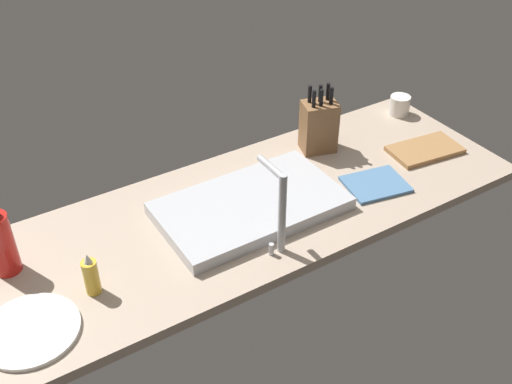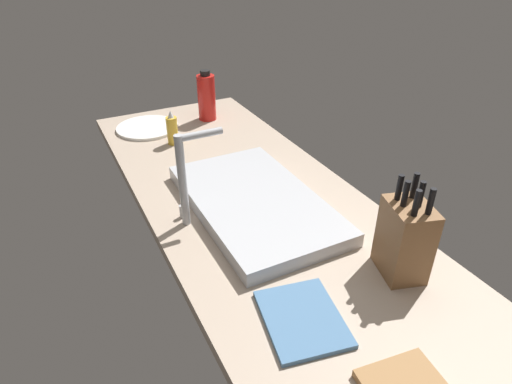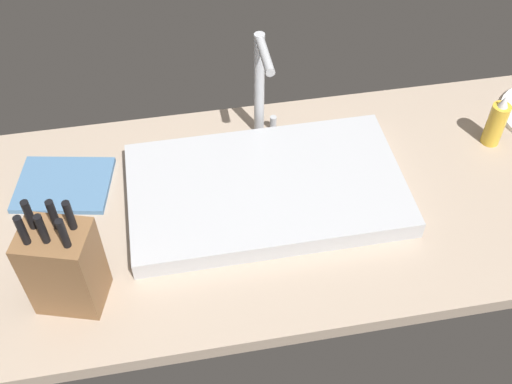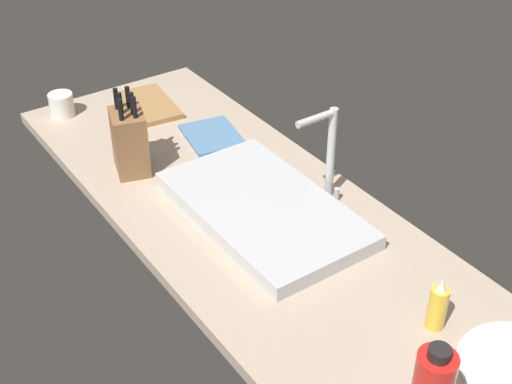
% 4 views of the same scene
% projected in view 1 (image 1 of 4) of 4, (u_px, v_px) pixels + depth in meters
% --- Properties ---
extents(countertop_slab, '(1.92, 0.66, 0.04)m').
position_uv_depth(countertop_slab, '(247.00, 212.00, 2.04)').
color(countertop_slab, tan).
rests_on(countertop_slab, ground).
extents(sink_basin, '(0.60, 0.35, 0.04)m').
position_uv_depth(sink_basin, '(250.00, 206.00, 2.00)').
color(sink_basin, '#B7BABF').
rests_on(sink_basin, countertop_slab).
extents(faucet, '(0.05, 0.13, 0.28)m').
position_uv_depth(faucet, '(279.00, 206.00, 1.77)').
color(faucet, '#B7BABF').
rests_on(faucet, countertop_slab).
extents(knife_block, '(0.15, 0.13, 0.26)m').
position_uv_depth(knife_block, '(319.00, 126.00, 2.26)').
color(knife_block, brown).
rests_on(knife_block, countertop_slab).
extents(cutting_board, '(0.28, 0.18, 0.02)m').
position_uv_depth(cutting_board, '(425.00, 150.00, 2.30)').
color(cutting_board, '#9E7042').
rests_on(cutting_board, countertop_slab).
extents(soap_bottle, '(0.04, 0.04, 0.14)m').
position_uv_depth(soap_bottle, '(91.00, 276.00, 1.68)').
color(soap_bottle, gold).
rests_on(soap_bottle, countertop_slab).
extents(water_bottle, '(0.08, 0.08, 0.22)m').
position_uv_depth(water_bottle, '(1.00, 243.00, 1.73)').
color(water_bottle, red).
rests_on(water_bottle, countertop_slab).
extents(dinner_plate, '(0.26, 0.26, 0.01)m').
position_uv_depth(dinner_plate, '(30.00, 330.00, 1.60)').
color(dinner_plate, white).
rests_on(dinner_plate, countertop_slab).
extents(dish_towel, '(0.23, 0.20, 0.01)m').
position_uv_depth(dish_towel, '(376.00, 184.00, 2.12)').
color(dish_towel, teal).
rests_on(dish_towel, countertop_slab).
extents(coffee_mug, '(0.08, 0.08, 0.08)m').
position_uv_depth(coffee_mug, '(399.00, 105.00, 2.51)').
color(coffee_mug, silver).
rests_on(coffee_mug, countertop_slab).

